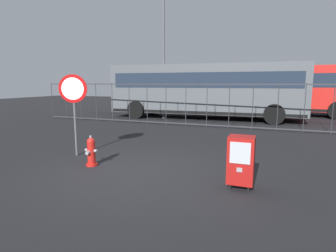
{
  "coord_description": "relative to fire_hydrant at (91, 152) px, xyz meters",
  "views": [
    {
      "loc": [
        2.81,
        -5.3,
        2.0
      ],
      "look_at": [
        0.3,
        1.2,
        0.9
      ],
      "focal_mm": 29.19,
      "sensor_mm": 36.0,
      "label": 1
    }
  ],
  "objects": [
    {
      "name": "ground_plane",
      "position": [
        1.26,
        -0.04,
        -0.35
      ],
      "size": [
        60.0,
        60.0,
        0.0
      ],
      "primitive_type": "plane",
      "color": "black"
    },
    {
      "name": "fire_hydrant",
      "position": [
        0.0,
        0.0,
        0.0
      ],
      "size": [
        0.33,
        0.32,
        0.75
      ],
      "color": "red",
      "rests_on": "ground_plane"
    },
    {
      "name": "newspaper_box_primary",
      "position": [
        3.56,
        -0.21,
        0.22
      ],
      "size": [
        0.48,
        0.42,
        1.02
      ],
      "color": "black",
      "rests_on": "ground_plane"
    },
    {
      "name": "stop_sign",
      "position": [
        -0.98,
        0.64,
        1.25
      ],
      "size": [
        0.71,
        0.31,
        2.23
      ],
      "color": "#4C4F54",
      "rests_on": "ground_plane"
    },
    {
      "name": "fence_barrier",
      "position": [
        1.26,
        6.85,
        0.67
      ],
      "size": [
        18.03,
        0.04,
        2.0
      ],
      "color": "#2D2D33",
      "rests_on": "ground_plane"
    },
    {
      "name": "bus_near",
      "position": [
        0.41,
        9.85,
        1.36
      ],
      "size": [
        10.6,
        3.16,
        3.0
      ],
      "rotation": [
        0.0,
        0.0,
        0.05
      ],
      "color": "#4C5156",
      "rests_on": "ground_plane"
    },
    {
      "name": "bus_far",
      "position": [
        3.91,
        13.69,
        1.36
      ],
      "size": [
        10.7,
        3.64,
        3.0
      ],
      "rotation": [
        0.0,
        0.0,
        -0.11
      ],
      "color": "red",
      "rests_on": "ground_plane"
    },
    {
      "name": "street_light_near_left",
      "position": [
        -1.74,
        9.03,
        3.99
      ],
      "size": [
        0.32,
        0.32,
        7.55
      ],
      "color": "#4C4F54",
      "rests_on": "ground_plane"
    }
  ]
}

